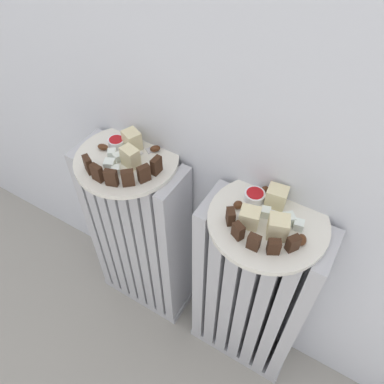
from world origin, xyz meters
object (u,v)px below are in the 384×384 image
(plate_right, at_px, (268,221))
(fork, at_px, (139,154))
(plate_left, at_px, (127,159))
(jam_bowl_right, at_px, (255,196))
(jam_bowl_left, at_px, (116,142))
(radiator_right, at_px, (250,296))
(radiator_left, at_px, (140,239))

(plate_right, relative_size, fork, 2.75)
(plate_left, relative_size, jam_bowl_right, 5.65)
(plate_left, relative_size, fork, 2.75)
(jam_bowl_left, xyz_separation_m, fork, (0.07, 0.00, -0.01))
(jam_bowl_left, distance_m, jam_bowl_right, 0.38)
(radiator_right, xyz_separation_m, jam_bowl_right, (-0.05, 0.04, 0.36))
(jam_bowl_left, xyz_separation_m, jam_bowl_right, (0.38, 0.01, -0.00))
(radiator_right, distance_m, jam_bowl_left, 0.56)
(radiator_left, distance_m, plate_right, 0.51)
(radiator_right, xyz_separation_m, plate_left, (-0.38, 0.00, 0.34))
(radiator_right, relative_size, plate_left, 2.52)
(plate_right, height_order, fork, fork)
(radiator_left, xyz_separation_m, plate_right, (0.38, 0.00, 0.34))
(fork, bearing_deg, radiator_left, -126.53)
(plate_right, xyz_separation_m, jam_bowl_right, (-0.05, 0.04, 0.02))
(radiator_left, bearing_deg, plate_left, 0.00)
(plate_right, bearing_deg, fork, 175.83)
(plate_right, height_order, jam_bowl_left, jam_bowl_left)
(radiator_right, distance_m, fork, 0.50)
(radiator_left, xyz_separation_m, plate_left, (0.00, 0.00, 0.34))
(plate_right, xyz_separation_m, fork, (-0.36, 0.03, 0.01))
(plate_left, relative_size, jam_bowl_left, 6.08)
(plate_left, distance_m, jam_bowl_right, 0.33)
(radiator_left, bearing_deg, plate_right, 0.00)
(radiator_left, height_order, radiator_right, same)
(plate_right, distance_m, jam_bowl_right, 0.07)
(radiator_left, relative_size, plate_right, 2.52)
(plate_left, distance_m, plate_right, 0.38)
(radiator_right, bearing_deg, jam_bowl_left, 176.76)
(plate_right, bearing_deg, radiator_right, -90.00)
(jam_bowl_left, bearing_deg, radiator_left, -26.62)
(jam_bowl_left, height_order, jam_bowl_right, jam_bowl_left)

